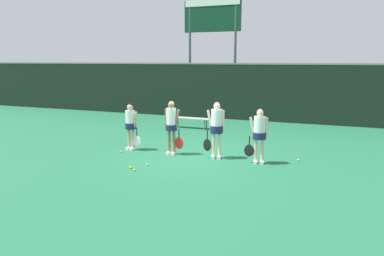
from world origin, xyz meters
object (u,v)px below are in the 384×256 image
(scoreboard, at_px, (212,27))
(player_3, at_px, (259,132))
(tennis_ball_2, at_px, (140,142))
(bench_courtside, at_px, (191,119))
(tennis_ball_3, at_px, (121,152))
(tennis_ball_1, at_px, (135,170))
(tennis_ball_4, at_px, (147,165))
(player_2, at_px, (217,125))
(player_0, at_px, (131,123))
(player_1, at_px, (172,123))
(tennis_ball_5, at_px, (131,167))
(tennis_ball_0, at_px, (298,160))

(scoreboard, bearing_deg, player_3, -62.78)
(tennis_ball_2, bearing_deg, bench_courtside, 80.49)
(scoreboard, xyz_separation_m, tennis_ball_3, (0.01, -9.39, -4.83))
(bench_courtside, distance_m, tennis_ball_1, 6.94)
(tennis_ball_4, bearing_deg, player_2, 44.52)
(player_3, xyz_separation_m, tennis_ball_2, (-4.74, 1.13, -0.94))
(player_3, height_order, tennis_ball_3, player_3)
(player_0, xyz_separation_m, tennis_ball_4, (1.48, -1.56, -0.92))
(tennis_ball_2, bearing_deg, player_2, -16.93)
(player_3, xyz_separation_m, tennis_ball_3, (-4.60, -0.42, -0.95))
(player_1, distance_m, tennis_ball_4, 1.82)
(tennis_ball_4, distance_m, tennis_ball_5, 0.55)
(tennis_ball_0, bearing_deg, tennis_ball_4, -151.88)
(bench_courtside, distance_m, tennis_ball_0, 6.62)
(player_2, xyz_separation_m, tennis_ball_1, (-1.69, -2.22, -1.04))
(player_0, relative_size, player_3, 0.98)
(tennis_ball_0, height_order, tennis_ball_2, tennis_ball_0)
(tennis_ball_0, bearing_deg, player_2, -166.48)
(tennis_ball_1, height_order, tennis_ball_5, tennis_ball_5)
(player_1, bearing_deg, tennis_ball_4, -92.49)
(player_0, height_order, player_3, player_3)
(tennis_ball_2, bearing_deg, player_0, -76.00)
(player_2, height_order, tennis_ball_2, player_2)
(tennis_ball_1, relative_size, tennis_ball_5, 0.94)
(tennis_ball_0, distance_m, tennis_ball_2, 5.85)
(tennis_ball_1, bearing_deg, tennis_ball_3, 132.10)
(player_0, bearing_deg, bench_courtside, 94.56)
(player_2, bearing_deg, player_1, 173.37)
(bench_courtside, xyz_separation_m, tennis_ball_5, (0.84, -6.68, -0.38))
(bench_courtside, xyz_separation_m, tennis_ball_1, (1.07, -6.85, -0.38))
(tennis_ball_1, distance_m, tennis_ball_3, 2.28)
(player_2, distance_m, tennis_ball_4, 2.50)
(player_3, relative_size, tennis_ball_3, 25.65)
(tennis_ball_0, distance_m, tennis_ball_1, 5.02)
(player_0, bearing_deg, tennis_ball_4, -37.73)
(bench_courtside, relative_size, tennis_ball_3, 27.10)
(tennis_ball_3, relative_size, tennis_ball_5, 0.93)
(player_3, relative_size, tennis_ball_4, 25.74)
(scoreboard, bearing_deg, player_2, -69.97)
(player_0, distance_m, tennis_ball_1, 2.76)
(tennis_ball_2, xyz_separation_m, tennis_ball_5, (1.45, -3.07, 0.00))
(player_0, relative_size, player_2, 0.90)
(scoreboard, bearing_deg, tennis_ball_0, -55.39)
(bench_courtside, distance_m, tennis_ball_5, 6.75)
(player_0, distance_m, tennis_ball_4, 2.34)
(player_2, bearing_deg, scoreboard, 100.24)
(tennis_ball_5, bearing_deg, player_3, 30.55)
(tennis_ball_4, bearing_deg, tennis_ball_5, -123.15)
(tennis_ball_0, bearing_deg, player_0, -173.56)
(tennis_ball_3, distance_m, tennis_ball_5, 2.00)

